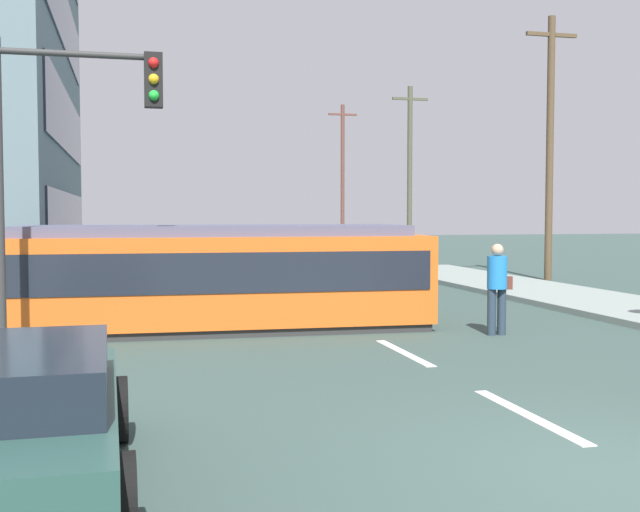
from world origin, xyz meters
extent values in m
plane|color=#364B45|center=(0.00, 10.00, 0.00)|extent=(120.00, 120.00, 0.00)
cube|color=silver|center=(0.00, 2.00, 0.01)|extent=(0.16, 2.40, 0.01)
cube|color=silver|center=(0.00, 6.00, 0.01)|extent=(0.16, 2.40, 0.01)
cube|color=silver|center=(0.00, 15.30, 0.01)|extent=(0.16, 2.40, 0.01)
cube|color=silver|center=(0.00, 21.30, 0.01)|extent=(0.16, 2.40, 0.01)
cube|color=#2D3847|center=(-6.11, 20.68, 1.92)|extent=(0.06, 13.84, 1.92)
cube|color=#2D3847|center=(-6.11, 20.68, 5.12)|extent=(0.06, 13.84, 1.92)
cube|color=#2D3847|center=(-6.11, 20.68, 8.32)|extent=(0.06, 13.84, 1.92)
cube|color=#DB5D1C|center=(-2.62, 9.30, 0.97)|extent=(8.15, 2.77, 1.65)
cube|color=#2D2D2D|center=(-2.62, 9.30, 0.07)|extent=(7.98, 2.64, 0.15)
cube|color=#50526C|center=(-2.62, 9.30, 1.90)|extent=(7.33, 2.37, 0.20)
cube|color=#1E232D|center=(-2.62, 9.30, 1.17)|extent=(7.83, 2.80, 0.73)
cube|color=#284392|center=(-0.69, 17.89, 1.07)|extent=(2.71, 5.56, 1.53)
cube|color=black|center=(-0.79, 15.21, 1.30)|extent=(2.25, 0.21, 0.92)
cube|color=black|center=(-0.69, 17.89, 1.34)|extent=(2.72, 4.75, 0.61)
cylinder|color=black|center=(-0.76, 16.14, 0.45)|extent=(2.58, 1.00, 0.90)
cylinder|color=black|center=(-0.62, 19.64, 0.45)|extent=(2.58, 1.00, 0.90)
cylinder|color=#273645|center=(2.18, 7.34, 0.42)|extent=(0.16, 0.16, 0.85)
cylinder|color=#273645|center=(2.38, 7.34, 0.42)|extent=(0.16, 0.16, 0.85)
cylinder|color=blue|center=(2.28, 7.34, 1.15)|extent=(0.36, 0.36, 0.60)
sphere|color=tan|center=(2.28, 7.34, 1.56)|extent=(0.22, 0.22, 0.22)
cube|color=brown|center=(2.50, 7.39, 0.95)|extent=(0.22, 0.15, 0.24)
cylinder|color=black|center=(-4.38, 2.04, 0.32)|extent=(0.23, 0.64, 0.64)
cylinder|color=black|center=(-4.33, -0.45, 0.32)|extent=(0.23, 0.64, 0.64)
cube|color=navy|center=(-5.49, 13.30, 0.52)|extent=(1.89, 4.09, 0.55)
cube|color=black|center=(-5.49, 13.15, 0.99)|extent=(1.72, 2.26, 0.40)
cylinder|color=black|center=(-6.43, 14.51, 0.32)|extent=(0.23, 0.64, 0.64)
cylinder|color=black|center=(-4.59, 14.54, 0.32)|extent=(0.23, 0.64, 0.64)
cylinder|color=black|center=(-6.39, 12.07, 0.32)|extent=(0.23, 0.64, 0.64)
cylinder|color=black|center=(-4.55, 12.09, 0.32)|extent=(0.23, 0.64, 0.64)
cylinder|color=#333333|center=(-4.98, 6.85, 4.64)|extent=(2.29, 0.10, 0.10)
cube|color=black|center=(-3.84, 6.85, 4.29)|extent=(0.28, 0.24, 0.84)
sphere|color=red|center=(-3.84, 6.72, 4.54)|extent=(0.16, 0.16, 0.16)
sphere|color=gold|center=(-3.84, 6.72, 4.29)|extent=(0.16, 0.16, 0.16)
sphere|color=green|center=(-3.84, 6.72, 4.04)|extent=(0.16, 0.16, 0.16)
cylinder|color=brown|center=(9.29, 17.69, 4.33)|extent=(0.24, 0.24, 8.66)
cube|color=brown|center=(9.29, 17.69, 8.06)|extent=(1.80, 0.12, 0.12)
cylinder|color=#4C503C|center=(9.08, 30.37, 4.18)|extent=(0.24, 0.24, 8.36)
cube|color=#4C503C|center=(9.08, 30.37, 7.76)|extent=(1.80, 0.12, 0.12)
cylinder|color=brown|center=(8.73, 41.36, 4.47)|extent=(0.24, 0.24, 8.94)
cube|color=brown|center=(8.73, 41.36, 8.34)|extent=(1.80, 0.12, 0.12)
camera|label=1|loc=(-4.25, -5.73, 2.22)|focal=44.04mm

